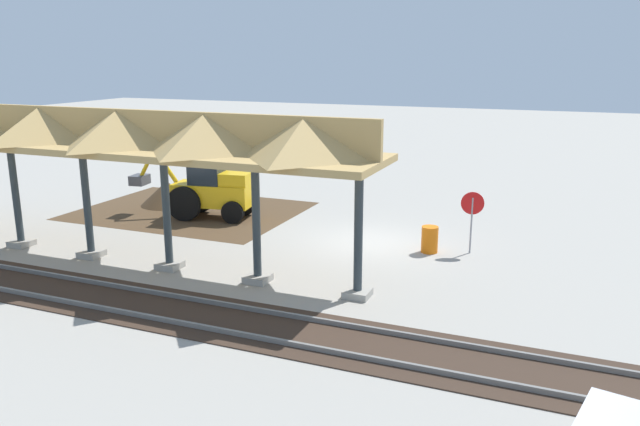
# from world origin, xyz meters

# --- Properties ---
(ground_plane) EXTENTS (120.00, 120.00, 0.00)m
(ground_plane) POSITION_xyz_m (0.00, 0.00, 0.00)
(ground_plane) COLOR #9E998E
(dirt_work_zone) EXTENTS (9.12, 7.00, 0.01)m
(dirt_work_zone) POSITION_xyz_m (8.59, -1.56, 0.00)
(dirt_work_zone) COLOR #4C3823
(dirt_work_zone) RESTS_ON ground
(platform_canopy) EXTENTS (19.81, 3.20, 4.90)m
(platform_canopy) POSITION_xyz_m (8.05, 4.99, 4.16)
(platform_canopy) COLOR #9E998E
(platform_canopy) RESTS_ON ground
(rail_tracks) EXTENTS (60.00, 2.58, 0.15)m
(rail_tracks) POSITION_xyz_m (0.00, 7.76, 0.03)
(rail_tracks) COLOR slate
(rail_tracks) RESTS_ON ground
(stop_sign) EXTENTS (0.75, 0.16, 2.10)m
(stop_sign) POSITION_xyz_m (-3.48, -0.16, 1.51)
(stop_sign) COLOR gray
(stop_sign) RESTS_ON ground
(backhoe) EXTENTS (5.27, 2.14, 2.82)m
(backhoe) POSITION_xyz_m (7.17, -0.95, 1.27)
(backhoe) COLOR #EAB214
(backhoe) RESTS_ON ground
(dirt_mound) EXTENTS (4.78, 4.78, 2.15)m
(dirt_mound) POSITION_xyz_m (10.15, -2.15, 0.00)
(dirt_mound) COLOR #4C3823
(dirt_mound) RESTS_ON ground
(traffic_barrel) EXTENTS (0.56, 0.56, 0.90)m
(traffic_barrel) POSITION_xyz_m (-2.19, 0.27, 0.45)
(traffic_barrel) COLOR orange
(traffic_barrel) RESTS_ON ground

